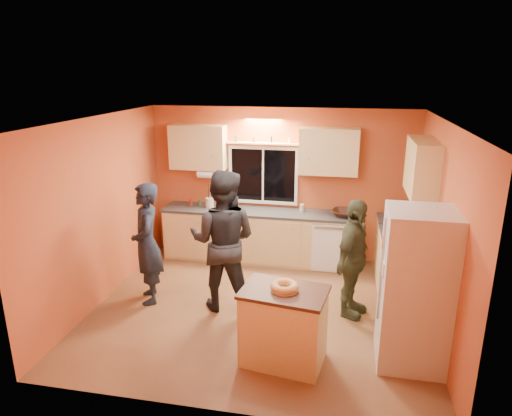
% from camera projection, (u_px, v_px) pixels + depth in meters
% --- Properties ---
extents(ground, '(4.50, 4.50, 0.00)m').
position_uv_depth(ground, '(259.00, 309.00, 6.33)').
color(ground, brown).
rests_on(ground, ground).
extents(room_shell, '(4.54, 4.04, 2.61)m').
position_uv_depth(room_shell, '(273.00, 190.00, 6.22)').
color(room_shell, '#C15631').
rests_on(room_shell, ground).
extents(back_counter, '(4.23, 0.62, 0.90)m').
position_uv_depth(back_counter, '(278.00, 237.00, 7.79)').
color(back_counter, tan).
rests_on(back_counter, ground).
extents(right_counter, '(0.62, 1.84, 0.90)m').
position_uv_depth(right_counter, '(404.00, 276.00, 6.31)').
color(right_counter, tan).
rests_on(right_counter, ground).
extents(refrigerator, '(0.72, 0.70, 1.80)m').
position_uv_depth(refrigerator, '(415.00, 289.00, 4.97)').
color(refrigerator, silver).
rests_on(refrigerator, ground).
extents(island, '(1.01, 0.76, 0.89)m').
position_uv_depth(island, '(284.00, 326.00, 5.09)').
color(island, tan).
rests_on(island, ground).
extents(bundt_pastry, '(0.31, 0.31, 0.09)m').
position_uv_depth(bundt_pastry, '(284.00, 286.00, 4.95)').
color(bundt_pastry, tan).
rests_on(bundt_pastry, island).
extents(person_left, '(0.65, 0.75, 1.73)m').
position_uv_depth(person_left, '(147.00, 244.00, 6.36)').
color(person_left, black).
rests_on(person_left, ground).
extents(person_center, '(0.96, 0.75, 1.96)m').
position_uv_depth(person_center, '(223.00, 241.00, 6.15)').
color(person_center, black).
rests_on(person_center, ground).
extents(person_right, '(0.70, 1.03, 1.62)m').
position_uv_depth(person_right, '(353.00, 259.00, 5.98)').
color(person_right, '#323723').
rests_on(person_right, ground).
extents(mixing_bowl, '(0.48, 0.48, 0.10)m').
position_uv_depth(mixing_bowl, '(344.00, 213.00, 7.42)').
color(mixing_bowl, black).
rests_on(mixing_bowl, back_counter).
extents(utensil_crock, '(0.14, 0.14, 0.17)m').
position_uv_depth(utensil_crock, '(210.00, 203.00, 7.87)').
color(utensil_crock, beige).
rests_on(utensil_crock, back_counter).
extents(potted_plant, '(0.30, 0.26, 0.31)m').
position_uv_depth(potted_plant, '(410.00, 243.00, 5.85)').
color(potted_plant, gray).
rests_on(potted_plant, right_counter).
extents(red_box, '(0.18, 0.15, 0.07)m').
position_uv_depth(red_box, '(409.00, 234.00, 6.52)').
color(red_box, '#9E2E18').
rests_on(red_box, right_counter).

